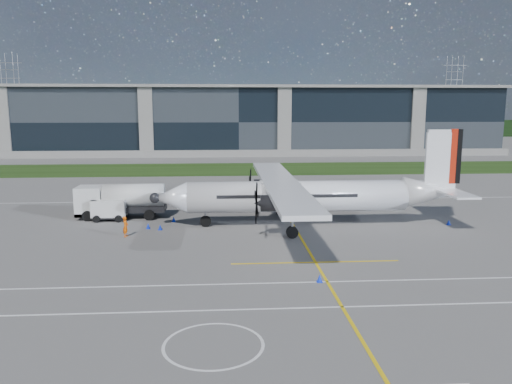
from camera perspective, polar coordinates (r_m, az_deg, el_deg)
name	(u,v)px	position (r m, az deg, el deg)	size (l,w,h in m)	color
ground	(245,175)	(80.45, -1.27, 1.95)	(400.00, 400.00, 0.00)	#575452
grass_strip	(243,169)	(88.37, -1.50, 2.67)	(400.00, 18.00, 0.04)	#1A330E
terminal_building	(237,121)	(119.73, -2.13, 8.11)	(120.00, 20.00, 15.00)	black
tree_line	(233,129)	(179.84, -2.68, 7.21)	(400.00, 6.00, 6.00)	black
pylon_west	(12,95)	(204.54, -26.16, 9.91)	(9.00, 4.60, 30.00)	gray
pylon_east	(453,96)	(209.28, 21.60, 10.19)	(9.00, 4.60, 30.00)	gray
yellow_taxiway_centerline	(287,214)	(51.22, 3.56, -2.56)	(0.20, 70.00, 0.01)	yellow
white_lane_line	(288,308)	(28.06, 3.68, -13.13)	(90.00, 0.15, 0.01)	white
turboprop_aircraft	(309,178)	(45.98, 6.05, 1.61)	(28.52, 29.58, 8.87)	white
fuel_tanker_truck	(115,201)	(51.19, -15.84, -0.99)	(9.04, 2.94, 3.39)	silver
baggage_tug	(109,210)	(50.35, -16.41, -1.97)	(3.44, 2.06, 2.06)	silver
ground_crew_person	(125,225)	(43.67, -14.70, -3.68)	(0.82, 0.59, 2.02)	#F25907
safety_cone_nose_stbd	(174,219)	(48.49, -9.38, -3.08)	(0.36, 0.36, 0.50)	#0C28CC
safety_cone_portwing	(320,278)	(32.05, 7.28, -9.75)	(0.36, 0.36, 0.50)	#0C28CC
safety_cone_fwd	(148,226)	(46.21, -12.23, -3.81)	(0.36, 0.36, 0.50)	#0C28CC
safety_cone_nose_port	(160,227)	(45.52, -10.90, -3.97)	(0.36, 0.36, 0.50)	#0C28CC
safety_cone_tail	(449,222)	(49.97, 21.17, -3.24)	(0.36, 0.36, 0.50)	#0C28CC
safety_cone_stbdwing	(262,196)	(60.20, 0.73, -0.45)	(0.36, 0.36, 0.50)	#0C28CC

